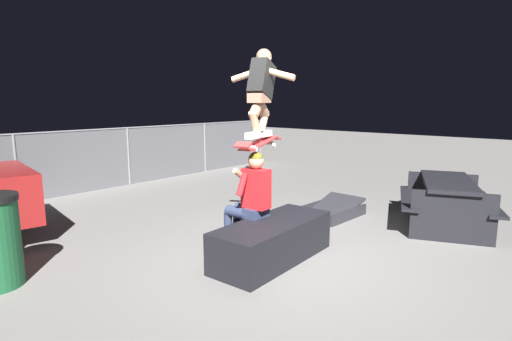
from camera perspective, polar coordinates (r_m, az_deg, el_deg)
The scene contains 8 objects.
ground_plane at distance 5.26m, azimuth 4.45°, elevation -11.96°, with size 40.00×40.00×0.00m, color slate.
ledge_box_main at distance 5.05m, azimuth 2.36°, elevation -9.91°, with size 1.71×0.67×0.49m, color black.
person_sitting_on_ledge at distance 5.16m, azimuth -0.94°, elevation -3.74°, with size 0.59×0.76×1.33m.
skateboard at distance 5.20m, azimuth 0.44°, elevation 3.90°, with size 1.04×0.45×0.14m.
skater_airborne at distance 5.23m, azimuth 0.72°, elevation 11.46°, with size 0.64×0.88×1.12m.
kicker_ramp at distance 7.04m, azimuth 10.46°, elevation -5.90°, with size 1.21×0.81×0.38m.
picnic_table_back at distance 6.94m, azimuth 25.40°, elevation -3.22°, with size 2.07×1.87×0.75m.
fence_back at distance 9.33m, azimuth -23.85°, elevation 1.39°, with size 12.05×0.05×1.35m.
Camera 1 is at (-3.96, -2.87, 1.94)m, focal length 28.27 mm.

